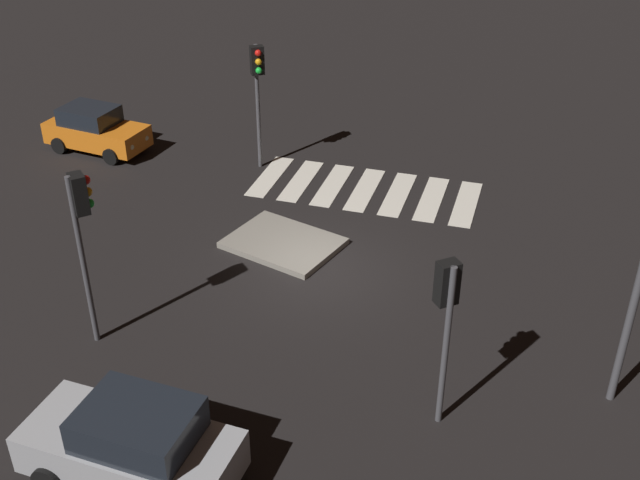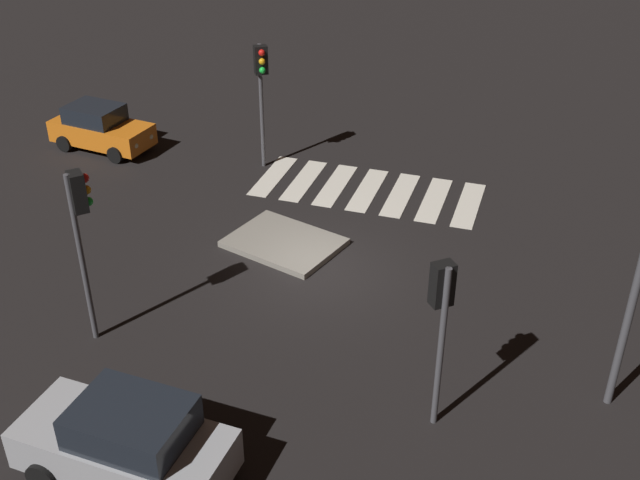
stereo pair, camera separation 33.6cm
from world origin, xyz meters
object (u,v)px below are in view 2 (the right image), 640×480
Objects in this scene: car_silver at (126,443)px; traffic_light_west at (441,305)px; traffic_light_east at (261,77)px; traffic_island at (284,243)px; traffic_light_north at (80,216)px; car_orange at (100,128)px.

traffic_light_west is at bearing -143.70° from car_silver.
traffic_light_east reaches higher than car_silver.
traffic_island is 0.82× the size of traffic_light_north.
car_silver is (-0.19, 9.39, 0.84)m from traffic_island.
traffic_light_east reaches higher than traffic_light_west.
traffic_light_north is (-6.10, 10.04, 2.63)m from car_orange.
traffic_light_north reaches higher than traffic_light_west.
car_silver is 14.72m from traffic_light_east.
car_orange is 0.90× the size of car_silver.
car_silver is at bearing -23.65° from traffic_light_east.
traffic_light_east is (2.74, -14.25, 2.45)m from car_silver.
traffic_light_west reaches higher than traffic_island.
car_orange is at bearing 74.62° from traffic_light_north.
traffic_island is 6.40m from traffic_light_east.
traffic_light_north is 1.02× the size of traffic_light_east.
traffic_island is at bearing 15.84° from traffic_light_north.
car_silver is at bearing -49.37° from car_orange.
traffic_light_west is at bearing 2.81° from traffic_light_east.
traffic_island is 10.08m from car_orange.
traffic_island is at bearing -6.84° from traffic_light_east.
traffic_light_west reaches higher than car_silver.
car_silver is (-9.17, 13.89, 0.11)m from car_orange.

